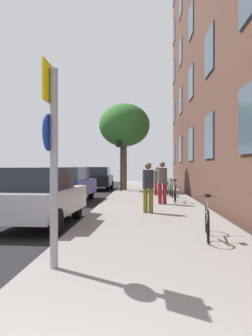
{
  "coord_description": "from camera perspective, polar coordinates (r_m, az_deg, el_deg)",
  "views": [
    {
      "loc": [
        0.77,
        -1.48,
        1.65
      ],
      "look_at": [
        0.06,
        13.26,
        1.59
      ],
      "focal_mm": 36.01,
      "sensor_mm": 36.0,
      "label": 1
    }
  ],
  "objects": [
    {
      "name": "ground_plane",
      "position": [
        16.87,
        -8.11,
        -5.4
      ],
      "size": [
        41.8,
        41.8,
        0.0
      ],
      "primitive_type": "plane",
      "color": "#332D28"
    },
    {
      "name": "road_asphalt",
      "position": [
        17.38,
        -14.95,
        -5.22
      ],
      "size": [
        7.0,
        38.0,
        0.01
      ],
      "primitive_type": "cube",
      "color": "black",
      "rests_on": "ground"
    },
    {
      "name": "sidewalk",
      "position": [
        16.56,
        3.92,
        -5.29
      ],
      "size": [
        4.2,
        38.0,
        0.12
      ],
      "primitive_type": "cube",
      "color": "gray",
      "rests_on": "ground"
    },
    {
      "name": "building_facade",
      "position": [
        17.8,
        13.16,
        24.32
      ],
      "size": [
        0.56,
        27.0,
        17.81
      ],
      "color": "#513328",
      "rests_on": "ground"
    },
    {
      "name": "sign_post",
      "position": [
        5.21,
        -12.38,
        3.24
      ],
      "size": [
        0.15,
        0.6,
        3.1
      ],
      "color": "gray",
      "rests_on": "sidewalk"
    },
    {
      "name": "traffic_light",
      "position": [
        21.33,
        -1.1,
        2.75
      ],
      "size": [
        0.43,
        0.24,
        3.61
      ],
      "color": "black",
      "rests_on": "sidewalk"
    },
    {
      "name": "tree_near",
      "position": [
        22.4,
        -0.27,
        7.21
      ],
      "size": [
        3.34,
        3.34,
        5.7
      ],
      "color": "brown",
      "rests_on": "sidewalk"
    },
    {
      "name": "bicycle_0",
      "position": [
        7.55,
        13.57,
        -8.61
      ],
      "size": [
        0.45,
        1.75,
        0.96
      ],
      "color": "black",
      "rests_on": "sidewalk"
    },
    {
      "name": "bicycle_1",
      "position": [
        14.82,
        8.34,
        -4.21
      ],
      "size": [
        0.42,
        1.75,
        0.99
      ],
      "color": "black",
      "rests_on": "sidewalk"
    },
    {
      "name": "bicycle_2",
      "position": [
        17.16,
        7.65,
        -3.71
      ],
      "size": [
        0.42,
        1.67,
        0.91
      ],
      "color": "black",
      "rests_on": "sidewalk"
    },
    {
      "name": "bicycle_3",
      "position": [
        18.54,
        6.86,
        -3.36
      ],
      "size": [
        0.5,
        1.68,
        0.96
      ],
      "color": "black",
      "rests_on": "sidewalk"
    },
    {
      "name": "pedestrian_0",
      "position": [
        11.22,
        3.77,
        -2.72
      ],
      "size": [
        0.53,
        0.53,
        1.67
      ],
      "color": "olive",
      "rests_on": "sidewalk"
    },
    {
      "name": "pedestrian_1",
      "position": [
        13.88,
        6.16,
        -2.01
      ],
      "size": [
        0.53,
        0.53,
        1.74
      ],
      "color": "maroon",
      "rests_on": "sidewalk"
    },
    {
      "name": "pedestrian_2",
      "position": [
        18.09,
        5.3,
        -1.83
      ],
      "size": [
        0.48,
        0.48,
        1.55
      ],
      "color": "maroon",
      "rests_on": "sidewalk"
    },
    {
      "name": "car_0",
      "position": [
        9.72,
        -14.46,
        -4.57
      ],
      "size": [
        1.95,
        4.11,
        1.62
      ],
      "color": "#B7B7BC",
      "rests_on": "road_asphalt"
    },
    {
      "name": "car_1",
      "position": [
        16.16,
        -9.74,
        -2.65
      ],
      "size": [
        2.1,
        4.37,
        1.62
      ],
      "color": "navy",
      "rests_on": "road_asphalt"
    },
    {
      "name": "car_2",
      "position": [
        23.91,
        -4.61,
        -1.72
      ],
      "size": [
        1.8,
        4.26,
        1.62
      ],
      "color": "black",
      "rests_on": "road_asphalt"
    }
  ]
}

